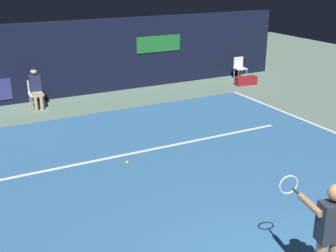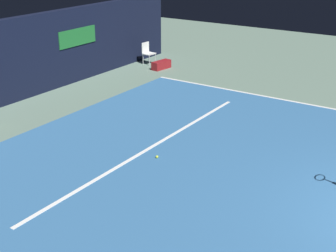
{
  "view_description": "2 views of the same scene",
  "coord_description": "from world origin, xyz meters",
  "px_view_note": "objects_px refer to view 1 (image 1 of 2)",
  "views": [
    {
      "loc": [
        -3.82,
        -3.0,
        4.3
      ],
      "look_at": [
        0.46,
        5.18,
        0.93
      ],
      "focal_mm": 46.65,
      "sensor_mm": 36.0,
      "label": 1
    },
    {
      "loc": [
        -8.98,
        -0.44,
        4.99
      ],
      "look_at": [
        -0.07,
        5.49,
        0.76
      ],
      "focal_mm": 52.11,
      "sensor_mm": 36.0,
      "label": 2
    }
  ],
  "objects_px": {
    "equipment_bag": "(246,81)",
    "tennis_ball": "(127,162)",
    "tennis_player": "(328,234)",
    "line_judge_on_chair": "(36,88)",
    "courtside_chair_near": "(240,67)"
  },
  "relations": [
    {
      "from": "courtside_chair_near",
      "to": "tennis_ball",
      "type": "bearing_deg",
      "value": -142.75
    },
    {
      "from": "courtside_chair_near",
      "to": "tennis_ball",
      "type": "distance_m",
      "value": 9.1
    },
    {
      "from": "tennis_ball",
      "to": "equipment_bag",
      "type": "xyz_separation_m",
      "value": [
        6.88,
        4.59,
        0.11
      ]
    },
    {
      "from": "courtside_chair_near",
      "to": "equipment_bag",
      "type": "bearing_deg",
      "value": -111.06
    },
    {
      "from": "tennis_player",
      "to": "tennis_ball",
      "type": "xyz_separation_m",
      "value": [
        -0.72,
        5.23,
        -0.94
      ]
    },
    {
      "from": "line_judge_on_chair",
      "to": "equipment_bag",
      "type": "height_order",
      "value": "line_judge_on_chair"
    },
    {
      "from": "equipment_bag",
      "to": "tennis_ball",
      "type": "bearing_deg",
      "value": -138.73
    },
    {
      "from": "tennis_player",
      "to": "line_judge_on_chair",
      "type": "relative_size",
      "value": 1.31
    },
    {
      "from": "equipment_bag",
      "to": "tennis_player",
      "type": "bearing_deg",
      "value": -114.51
    },
    {
      "from": "tennis_player",
      "to": "courtside_chair_near",
      "type": "relative_size",
      "value": 1.97
    },
    {
      "from": "courtside_chair_near",
      "to": "equipment_bag",
      "type": "xyz_separation_m",
      "value": [
        -0.35,
        -0.91,
        -0.34
      ]
    },
    {
      "from": "line_judge_on_chair",
      "to": "courtside_chair_near",
      "type": "bearing_deg",
      "value": 1.49
    },
    {
      "from": "tennis_player",
      "to": "tennis_ball",
      "type": "height_order",
      "value": "tennis_player"
    },
    {
      "from": "line_judge_on_chair",
      "to": "equipment_bag",
      "type": "xyz_separation_m",
      "value": [
        7.81,
        -0.7,
        -0.53
      ]
    },
    {
      "from": "courtside_chair_near",
      "to": "tennis_player",
      "type": "bearing_deg",
      "value": -121.24
    }
  ]
}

